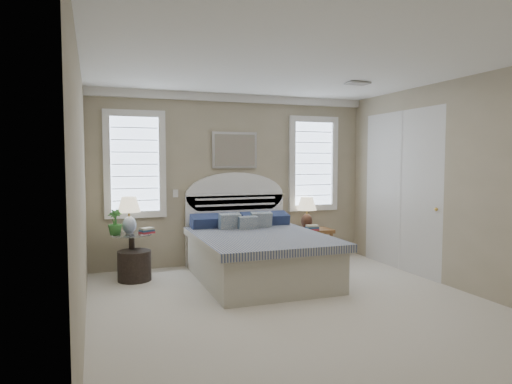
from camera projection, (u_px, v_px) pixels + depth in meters
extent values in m
cube|color=beige|center=(300.00, 309.00, 5.09)|extent=(4.50, 5.00, 0.01)
cube|color=white|center=(302.00, 63.00, 4.90)|extent=(4.50, 5.00, 0.01)
cube|color=tan|center=(234.00, 179.00, 7.34)|extent=(4.50, 0.02, 2.70)
cube|color=tan|center=(81.00, 194.00, 4.24)|extent=(0.02, 5.00, 2.70)
cube|color=tan|center=(463.00, 185.00, 5.75)|extent=(0.02, 5.00, 2.70)
cube|color=white|center=(235.00, 98.00, 7.21)|extent=(4.50, 0.08, 0.12)
cube|color=#B2B2B2|center=(358.00, 83.00, 6.05)|extent=(0.30, 0.20, 0.02)
cube|color=white|center=(176.00, 193.00, 7.02)|extent=(0.08, 0.01, 0.12)
cube|color=#C9DFFF|center=(135.00, 164.00, 6.78)|extent=(0.90, 0.06, 1.60)
cube|color=#C9DFFF|center=(313.00, 164.00, 7.78)|extent=(0.90, 0.06, 1.60)
cube|color=silver|center=(235.00, 150.00, 7.27)|extent=(0.74, 0.04, 0.58)
cube|color=silver|center=(401.00, 191.00, 6.88)|extent=(0.02, 1.80, 2.40)
cube|color=beige|center=(259.00, 260.00, 6.32)|extent=(1.60, 2.10, 0.55)
cube|color=navy|center=(260.00, 238.00, 6.25)|extent=(1.72, 2.15, 0.10)
cube|color=white|center=(235.00, 229.00, 7.34)|extent=(1.62, 0.08, 1.10)
cube|color=navy|center=(216.00, 221.00, 6.93)|extent=(0.75, 0.31, 0.23)
cube|color=navy|center=(265.00, 219.00, 7.20)|extent=(0.75, 0.31, 0.23)
cube|color=#334F73|center=(229.00, 224.00, 6.77)|extent=(0.33, 0.20, 0.34)
cube|color=#334F73|center=(261.00, 223.00, 6.93)|extent=(0.33, 0.20, 0.34)
cube|color=#334F73|center=(248.00, 226.00, 6.76)|extent=(0.28, 0.14, 0.29)
cylinder|color=black|center=(132.00, 276.00, 6.46)|extent=(0.32, 0.32, 0.03)
cylinder|color=black|center=(132.00, 257.00, 6.44)|extent=(0.08, 0.08, 0.60)
cylinder|color=silver|center=(132.00, 234.00, 6.41)|extent=(0.56, 0.56, 0.02)
cube|color=brown|center=(316.00, 231.00, 7.51)|extent=(0.50, 0.40, 0.06)
cube|color=brown|center=(316.00, 250.00, 7.53)|extent=(0.44, 0.34, 0.03)
cube|color=brown|center=(309.00, 249.00, 7.32)|extent=(0.04, 0.04, 0.47)
cube|color=brown|center=(301.00, 246.00, 7.60)|extent=(0.04, 0.04, 0.47)
cube|color=brown|center=(331.00, 247.00, 7.45)|extent=(0.04, 0.04, 0.47)
cube|color=brown|center=(322.00, 244.00, 7.74)|extent=(0.04, 0.04, 0.47)
cylinder|color=black|center=(134.00, 266.00, 6.29)|extent=(0.53, 0.53, 0.41)
cylinder|color=white|center=(130.00, 232.00, 6.44)|extent=(0.11, 0.11, 0.03)
ellipsoid|color=white|center=(129.00, 225.00, 6.44)|extent=(0.21, 0.21, 0.24)
cylinder|color=gold|center=(129.00, 214.00, 6.43)|extent=(0.03, 0.03, 0.09)
cylinder|color=black|center=(307.00, 227.00, 7.61)|extent=(0.12, 0.12, 0.03)
ellipsoid|color=black|center=(307.00, 221.00, 7.60)|extent=(0.21, 0.21, 0.25)
cylinder|color=gold|center=(307.00, 212.00, 7.59)|extent=(0.03, 0.03, 0.09)
imported|color=#28652A|center=(115.00, 222.00, 6.29)|extent=(0.26, 0.26, 0.35)
cube|color=#A82A34|center=(147.00, 232.00, 6.42)|extent=(0.23, 0.20, 0.03)
cube|color=navy|center=(147.00, 231.00, 6.42)|extent=(0.22, 0.19, 0.03)
cube|color=#BFBA9D|center=(147.00, 229.00, 6.42)|extent=(0.21, 0.18, 0.03)
cube|color=#A82A34|center=(312.00, 229.00, 7.37)|extent=(0.23, 0.19, 0.03)
cube|color=navy|center=(312.00, 228.00, 7.37)|extent=(0.22, 0.18, 0.03)
cube|color=#BFBA9D|center=(312.00, 226.00, 7.36)|extent=(0.21, 0.17, 0.03)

